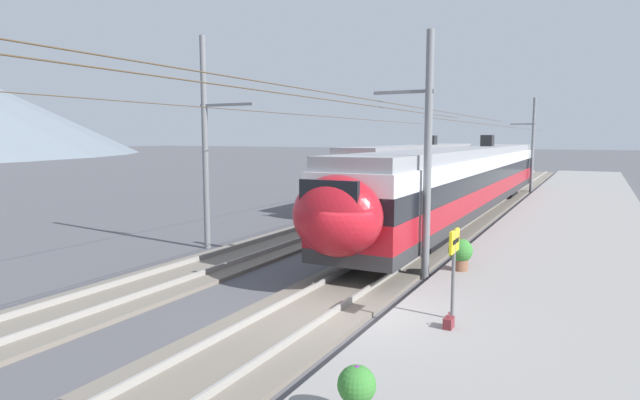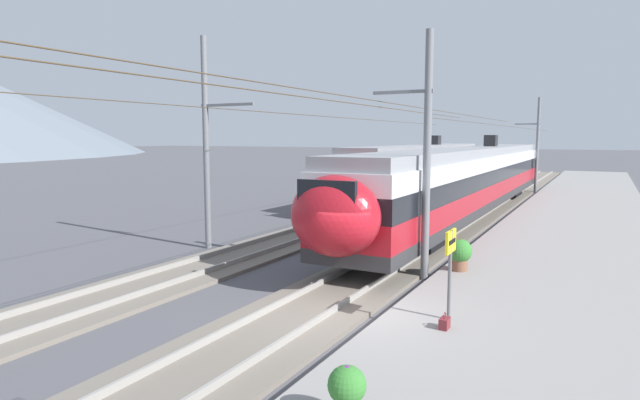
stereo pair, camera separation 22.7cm
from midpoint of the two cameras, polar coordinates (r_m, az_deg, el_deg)
name	(u,v)px [view 2 (the right image)]	position (r m, az deg, el deg)	size (l,w,h in m)	color
ground_plane	(349,322)	(13.03, 3.69, -13.00)	(400.00, 400.00, 0.00)	#4C4C51
platform_slab	(538,348)	(11.96, 22.92, -14.46)	(120.00, 6.63, 0.36)	gray
track_near	(306,312)	(13.52, -1.05, -11.93)	(120.00, 3.00, 0.28)	#6B6359
track_far	(153,284)	(16.63, -17.23, -8.65)	(120.00, 3.00, 0.28)	#6B6359
train_near_platform	(470,178)	(29.76, 16.07, 2.32)	(34.02, 2.88, 4.27)	#2D2D30
train_far_track	(418,168)	(38.18, 10.70, 3.37)	(24.66, 2.87, 4.27)	#2D2D30
catenary_mast_mid	(423,152)	(16.46, 11.43, 5.13)	(48.73, 1.92, 7.58)	slate
catenary_mast_east	(536,144)	(45.23, 22.36, 5.63)	(48.73, 1.92, 7.51)	slate
catenary_mast_far_side	(209,141)	(21.12, -11.55, 6.27)	(48.73, 2.44, 8.27)	slate
platform_sign	(450,254)	(12.08, 14.39, -5.67)	(0.70, 0.08, 2.02)	#59595B
handbag_near_sign	(445,323)	(11.85, 13.82, -12.75)	(0.32, 0.18, 0.36)	maroon
potted_plant_platform_edge	(347,389)	(8.03, 3.78, -19.63)	(0.56, 0.56, 0.81)	brown
potted_plant_by_shelter	(460,252)	(16.75, 15.19, -5.48)	(0.74, 0.74, 0.98)	brown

